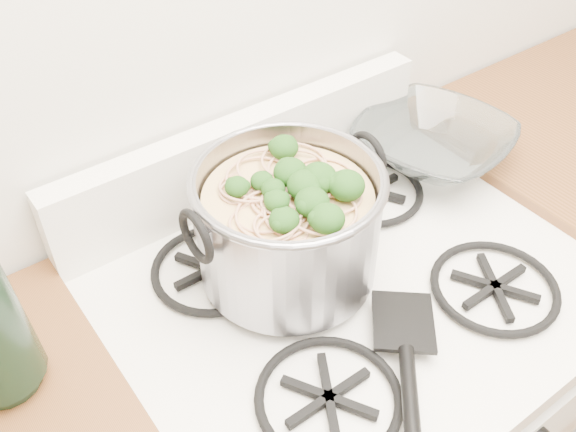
{
  "coord_description": "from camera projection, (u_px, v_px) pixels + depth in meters",
  "views": [
    {
      "loc": [
        -0.5,
        0.76,
        1.67
      ],
      "look_at": [
        -0.08,
        1.34,
        1.04
      ],
      "focal_mm": 40.0,
      "sensor_mm": 36.0,
      "label": 1
    }
  ],
  "objects": [
    {
      "name": "glass_bowl",
      "position": [
        431.0,
        151.0,
        1.25
      ],
      "size": [
        0.14,
        0.14,
        0.03
      ],
      "primitive_type": "imported",
      "rotation": [
        0.0,
        0.0,
        0.24
      ],
      "color": "white",
      "rests_on": "gas_range"
    },
    {
      "name": "spatula",
      "position": [
        404.0,
        318.0,
        0.94
      ],
      "size": [
        0.42,
        0.42,
        0.02
      ],
      "primitive_type": null,
      "rotation": [
        0.0,
        0.0,
        -0.71
      ],
      "color": "black",
      "rests_on": "gas_range"
    },
    {
      "name": "stock_pot",
      "position": [
        288.0,
        225.0,
        0.97
      ],
      "size": [
        0.32,
        0.29,
        0.2
      ],
      "color": "gray",
      "rests_on": "gas_range"
    }
  ]
}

